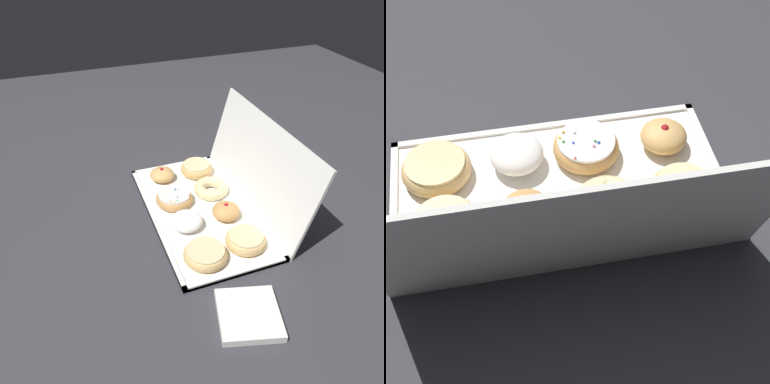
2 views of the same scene
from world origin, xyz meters
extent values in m
plane|color=#333338|center=(0.00, 0.00, 0.00)|extent=(3.00, 3.00, 0.00)
cube|color=white|center=(0.00, 0.00, 0.01)|extent=(0.55, 0.30, 0.01)
cube|color=white|center=(0.00, -0.14, 0.01)|extent=(0.55, 0.01, 0.01)
cube|color=white|center=(0.00, 0.14, 0.01)|extent=(0.55, 0.01, 0.01)
cube|color=white|center=(-0.27, 0.00, 0.01)|extent=(0.01, 0.30, 0.01)
cube|color=white|center=(0.27, 0.00, 0.01)|extent=(0.01, 0.30, 0.01)
cube|color=white|center=(0.00, 0.19, 0.14)|extent=(0.55, 0.08, 0.27)
ellipsoid|color=tan|center=(-0.20, -0.06, 0.03)|extent=(0.08, 0.08, 0.04)
sphere|color=#B21923|center=(-0.20, -0.06, 0.05)|extent=(0.01, 0.01, 0.01)
torus|color=tan|center=(-0.06, -0.06, 0.03)|extent=(0.12, 0.12, 0.04)
cylinder|color=white|center=(-0.06, -0.06, 0.04)|extent=(0.10, 0.10, 0.01)
sphere|color=pink|center=(-0.07, -0.04, 0.05)|extent=(0.01, 0.01, 0.01)
sphere|color=orange|center=(-0.02, -0.09, 0.05)|extent=(0.00, 0.00, 0.00)
sphere|color=yellow|center=(-0.01, -0.07, 0.05)|extent=(0.00, 0.00, 0.00)
sphere|color=green|center=(-0.07, -0.05, 0.05)|extent=(0.01, 0.01, 0.01)
sphere|color=green|center=(-0.02, -0.06, 0.05)|extent=(0.00, 0.00, 0.00)
sphere|color=green|center=(-0.08, -0.05, 0.05)|extent=(0.00, 0.00, 0.00)
sphere|color=red|center=(-0.03, -0.02, 0.05)|extent=(0.00, 0.00, 0.00)
sphere|color=blue|center=(-0.04, -0.06, 0.05)|extent=(0.00, 0.00, 0.00)
sphere|color=white|center=(-0.04, -0.08, 0.05)|extent=(0.01, 0.01, 0.01)
sphere|color=blue|center=(-0.08, -0.05, 0.05)|extent=(0.01, 0.01, 0.01)
ellipsoid|color=white|center=(0.06, -0.06, 0.03)|extent=(0.09, 0.09, 0.05)
torus|color=#E5B770|center=(0.20, -0.06, 0.03)|extent=(0.12, 0.12, 0.03)
cylinder|color=beige|center=(0.20, -0.06, 0.04)|extent=(0.10, 0.10, 0.01)
torus|color=tan|center=(-0.19, 0.07, 0.03)|extent=(0.11, 0.11, 0.04)
cylinder|color=beige|center=(-0.19, 0.07, 0.05)|extent=(0.09, 0.09, 0.01)
torus|color=beige|center=(-0.07, 0.07, 0.03)|extent=(0.11, 0.11, 0.04)
sphere|color=beige|center=(-0.03, 0.07, 0.04)|extent=(0.02, 0.02, 0.02)
sphere|color=beige|center=(-0.04, 0.09, 0.04)|extent=(0.02, 0.02, 0.02)
sphere|color=beige|center=(-0.07, 0.11, 0.04)|extent=(0.02, 0.02, 0.02)
sphere|color=beige|center=(-0.10, 0.09, 0.04)|extent=(0.02, 0.02, 0.02)
sphere|color=beige|center=(-0.11, 0.07, 0.04)|extent=(0.02, 0.02, 0.02)
sphere|color=beige|center=(-0.10, 0.04, 0.04)|extent=(0.02, 0.02, 0.02)
sphere|color=beige|center=(-0.07, 0.03, 0.04)|extent=(0.02, 0.02, 0.02)
sphere|color=beige|center=(-0.04, 0.04, 0.04)|extent=(0.02, 0.02, 0.02)
ellipsoid|color=tan|center=(0.06, 0.06, 0.03)|extent=(0.08, 0.08, 0.05)
sphere|color=#B21923|center=(0.06, 0.06, 0.06)|extent=(0.01, 0.01, 0.01)
torus|color=#E5B770|center=(0.19, 0.06, 0.03)|extent=(0.11, 0.11, 0.04)
cylinder|color=beige|center=(0.19, 0.06, 0.04)|extent=(0.09, 0.09, 0.01)
camera|label=1|loc=(0.82, -0.33, 0.73)|focal=34.54mm
camera|label=2|loc=(0.08, 0.61, 0.75)|focal=53.74mm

